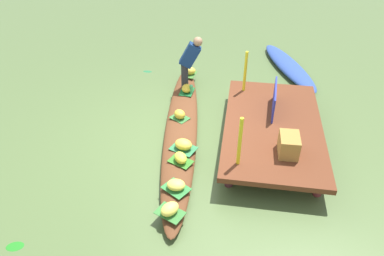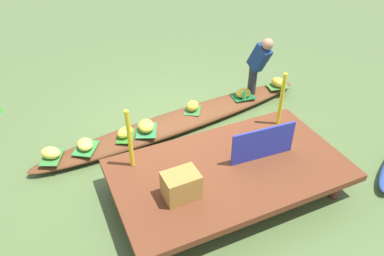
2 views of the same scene
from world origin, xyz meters
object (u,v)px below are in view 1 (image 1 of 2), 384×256
(banana_bunch_2, at_px, (183,144))
(vendor_boat, at_px, (181,130))
(water_bottle, at_px, (191,89))
(banana_bunch_4, at_px, (187,88))
(market_banner, at_px, (274,99))
(moored_boat, at_px, (289,67))
(banana_bunch_1, at_px, (180,114))
(banana_bunch_6, at_px, (181,158))
(banana_bunch_5, at_px, (170,209))
(vendor_person, at_px, (190,59))
(banana_bunch_0, at_px, (176,185))
(produce_crate, at_px, (289,145))
(banana_bunch_3, at_px, (190,71))

(banana_bunch_2, bearing_deg, vendor_boat, -166.40)
(vendor_boat, bearing_deg, water_bottle, 172.93)
(banana_bunch_4, relative_size, market_banner, 0.31)
(moored_boat, relative_size, market_banner, 2.93)
(banana_bunch_1, distance_m, banana_bunch_6, 1.34)
(banana_bunch_5, bearing_deg, vendor_person, -175.48)
(banana_bunch_6, bearing_deg, banana_bunch_4, -173.20)
(moored_boat, xyz_separation_m, banana_bunch_5, (5.38, -2.05, 0.19))
(banana_bunch_1, xyz_separation_m, banana_bunch_5, (2.47, 0.30, -0.01))
(banana_bunch_0, relative_size, water_bottle, 1.49)
(vendor_boat, xyz_separation_m, market_banner, (-0.50, 1.75, 0.58))
(banana_bunch_2, xyz_separation_m, banana_bunch_6, (0.36, 0.01, -0.01))
(produce_crate, bearing_deg, banana_bunch_5, -51.42)
(banana_bunch_0, bearing_deg, vendor_person, -174.85)
(vendor_boat, bearing_deg, banana_bunch_2, 6.74)
(vendor_person, relative_size, market_banner, 1.26)
(banana_bunch_6, bearing_deg, market_banner, 134.40)
(vendor_boat, height_order, vendor_person, vendor_person)
(water_bottle, height_order, produce_crate, produce_crate)
(vendor_boat, bearing_deg, moored_boat, 137.56)
(vendor_person, bearing_deg, water_bottle, 15.44)
(banana_bunch_4, distance_m, produce_crate, 3.01)
(banana_bunch_0, bearing_deg, vendor_boat, -172.60)
(vendor_boat, xyz_separation_m, produce_crate, (0.82, 1.96, 0.50))
(banana_bunch_0, xyz_separation_m, banana_bunch_5, (0.51, 0.00, 0.01))
(banana_bunch_0, relative_size, banana_bunch_2, 0.92)
(moored_boat, relative_size, produce_crate, 6.35)
(market_banner, bearing_deg, banana_bunch_0, -31.50)
(banana_bunch_4, relative_size, water_bottle, 1.51)
(moored_boat, xyz_separation_m, banana_bunch_1, (2.91, -2.35, 0.19))
(moored_boat, distance_m, produce_crate, 4.04)
(banana_bunch_2, distance_m, vendor_person, 2.35)
(banana_bunch_3, relative_size, water_bottle, 1.48)
(banana_bunch_4, bearing_deg, banana_bunch_0, 6.15)
(vendor_boat, bearing_deg, banana_bunch_6, 2.79)
(banana_bunch_0, xyz_separation_m, banana_bunch_4, (-3.03, -0.33, 0.01))
(banana_bunch_3, height_order, produce_crate, produce_crate)
(banana_bunch_0, bearing_deg, banana_bunch_3, -174.19)
(vendor_boat, xyz_separation_m, moored_boat, (-3.18, 2.27, 0.00))
(water_bottle, xyz_separation_m, market_banner, (0.79, 1.75, 0.38))
(banana_bunch_6, relative_size, vendor_person, 0.24)
(vendor_boat, distance_m, banana_bunch_1, 0.34)
(moored_boat, bearing_deg, banana_bunch_2, -49.82)
(banana_bunch_5, xyz_separation_m, produce_crate, (-1.39, 1.74, 0.32))
(banana_bunch_1, distance_m, water_bottle, 1.02)
(vendor_boat, xyz_separation_m, banana_bunch_1, (-0.27, -0.08, 0.20))
(banana_bunch_4, xyz_separation_m, banana_bunch_6, (2.38, 0.28, -0.00))
(market_banner, bearing_deg, banana_bunch_2, -49.87)
(banana_bunch_3, xyz_separation_m, banana_bunch_5, (4.38, 0.40, -0.00))
(banana_bunch_5, distance_m, vendor_person, 3.84)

